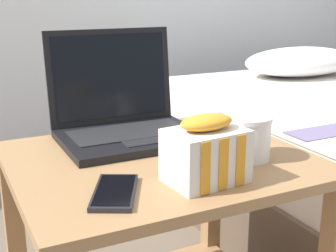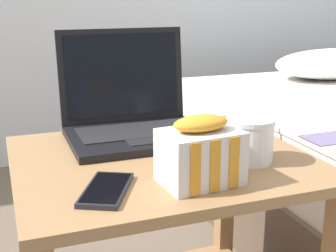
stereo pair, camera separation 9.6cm
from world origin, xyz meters
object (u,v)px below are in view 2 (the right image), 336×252
(laptop, at_px, (133,115))
(snack_bag, at_px, (200,153))
(mug_front_left, at_px, (248,138))
(cell_phone, at_px, (106,189))

(laptop, bearing_deg, snack_bag, -84.51)
(laptop, height_order, mug_front_left, laptop)
(cell_phone, bearing_deg, mug_front_left, 9.51)
(laptop, xyz_separation_m, cell_phone, (-0.14, -0.32, -0.05))
(laptop, height_order, snack_bag, laptop)
(laptop, relative_size, cell_phone, 1.99)
(laptop, distance_m, mug_front_left, 0.32)
(laptop, bearing_deg, cell_phone, -114.28)
(mug_front_left, relative_size, cell_phone, 0.86)
(mug_front_left, bearing_deg, snack_bag, -153.41)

